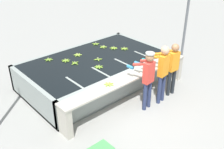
# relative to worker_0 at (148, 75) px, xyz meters

# --- Properties ---
(ground_plane) EXTENTS (80.00, 80.00, 0.00)m
(ground_plane) POSITION_rel_worker_0_xyz_m (-0.13, 0.29, -1.03)
(ground_plane) COLOR #999993
(ground_plane) RESTS_ON ground
(wash_tank) EXTENTS (4.55, 2.69, 0.85)m
(wash_tank) POSITION_rel_worker_0_xyz_m (-0.13, 2.07, -0.61)
(wash_tank) COLOR gray
(wash_tank) RESTS_ON ground
(work_ledge) EXTENTS (4.55, 0.45, 0.85)m
(work_ledge) POSITION_rel_worker_0_xyz_m (-0.13, 0.51, -0.42)
(work_ledge) COLOR #B7B2A3
(work_ledge) RESTS_ON ground
(worker_0) EXTENTS (0.44, 0.73, 1.69)m
(worker_0) POSITION_rel_worker_0_xyz_m (0.00, 0.00, 0.00)
(worker_0) COLOR navy
(worker_0) RESTS_ON ground
(worker_1) EXTENTS (0.46, 0.74, 1.74)m
(worker_1) POSITION_rel_worker_0_xyz_m (0.55, -0.05, 0.02)
(worker_1) COLOR navy
(worker_1) RESTS_ON ground
(worker_2) EXTENTS (0.44, 0.72, 1.64)m
(worker_2) POSITION_rel_worker_0_xyz_m (1.11, 0.01, -0.05)
(worker_2) COLOR #1E2328
(worker_2) RESTS_ON ground
(banana_bunch_floating_0) EXTENTS (0.27, 0.27, 0.08)m
(banana_bunch_floating_0) POSITION_rel_worker_0_xyz_m (-0.11, 1.95, -0.17)
(banana_bunch_floating_0) COLOR #7FAD33
(banana_bunch_floating_0) RESTS_ON wash_tank
(banana_bunch_floating_1) EXTENTS (0.28, 0.28, 0.08)m
(banana_bunch_floating_1) POSITION_rel_worker_0_xyz_m (-0.81, 2.21, -0.17)
(banana_bunch_floating_1) COLOR #7FAD33
(banana_bunch_floating_1) RESTS_ON wash_tank
(banana_bunch_floating_2) EXTENTS (0.28, 0.28, 0.08)m
(banana_bunch_floating_2) POSITION_rel_worker_0_xyz_m (-0.39, 2.66, -0.17)
(banana_bunch_floating_2) COLOR #9EC642
(banana_bunch_floating_2) RESTS_ON wash_tank
(banana_bunch_floating_3) EXTENTS (0.28, 0.27, 0.08)m
(banana_bunch_floating_3) POSITION_rel_worker_0_xyz_m (1.12, 2.02, -0.17)
(banana_bunch_floating_3) COLOR #8CB738
(banana_bunch_floating_3) RESTS_ON wash_tank
(banana_bunch_floating_4) EXTENTS (0.27, 0.27, 0.08)m
(banana_bunch_floating_4) POSITION_rel_worker_0_xyz_m (0.68, 2.63, -0.17)
(banana_bunch_floating_4) COLOR #93BC3D
(banana_bunch_floating_4) RESTS_ON wash_tank
(banana_bunch_floating_5) EXTENTS (0.28, 0.28, 0.08)m
(banana_bunch_floating_5) POSITION_rel_worker_0_xyz_m (0.88, 2.31, -0.17)
(banana_bunch_floating_5) COLOR #8CB738
(banana_bunch_floating_5) RESTS_ON wash_tank
(banana_bunch_floating_6) EXTENTS (0.28, 0.28, 0.08)m
(banana_bunch_floating_6) POSITION_rel_worker_0_xyz_m (-0.44, 1.52, -0.17)
(banana_bunch_floating_6) COLOR #75A333
(banana_bunch_floating_6) RESTS_ON wash_tank
(banana_bunch_floating_7) EXTENTS (0.28, 0.27, 0.08)m
(banana_bunch_floating_7) POSITION_rel_worker_0_xyz_m (0.66, 3.03, -0.17)
(banana_bunch_floating_7) COLOR #7FAD33
(banana_bunch_floating_7) RESTS_ON wash_tank
(banana_bunch_floating_8) EXTENTS (0.28, 0.28, 0.08)m
(banana_bunch_floating_8) POSITION_rel_worker_0_xyz_m (-1.28, 2.97, -0.17)
(banana_bunch_floating_8) COLOR #75A333
(banana_bunch_floating_8) RESTS_ON wash_tank
(banana_bunch_floating_9) EXTENTS (0.28, 0.28, 0.08)m
(banana_bunch_floating_9) POSITION_rel_worker_0_xyz_m (-0.92, 2.55, -0.17)
(banana_bunch_floating_9) COLOR #7FAD33
(banana_bunch_floating_9) RESTS_ON wash_tank
(banana_bunch_ledge_0) EXTENTS (0.28, 0.28, 0.08)m
(banana_bunch_ledge_0) POSITION_rel_worker_0_xyz_m (-0.89, 0.54, -0.16)
(banana_bunch_ledge_0) COLOR #93BC3D
(banana_bunch_ledge_0) RESTS_ON work_ledge
(knife_0) EXTENTS (0.34, 0.13, 0.02)m
(knife_0) POSITION_rel_worker_0_xyz_m (1.39, 0.54, -0.17)
(knife_0) COLOR silver
(knife_0) RESTS_ON work_ledge
(support_post_right) EXTENTS (0.09, 0.09, 3.20)m
(support_post_right) POSITION_rel_worker_0_xyz_m (3.35, 1.15, 0.57)
(support_post_right) COLOR slate
(support_post_right) RESTS_ON ground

